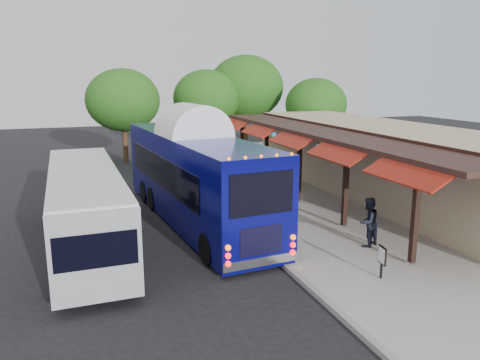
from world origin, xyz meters
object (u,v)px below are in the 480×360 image
object	(u,v)px
ped_b	(368,222)
ped_d	(222,171)
city_bus	(86,205)
coach_bus	(194,173)
sign_board	(382,257)
ped_a	(281,222)
ped_c	(225,184)

from	to	relation	value
ped_b	ped_d	distance (m)	10.98
city_bus	coach_bus	bearing A→B (deg)	20.20
coach_bus	ped_d	xyz separation A→B (m)	(2.87, 5.55, -1.16)
coach_bus	ped_b	distance (m)	7.22
sign_board	ped_b	bearing A→B (deg)	72.83
ped_a	ped_b	world-z (taller)	ped_b
city_bus	sign_board	world-z (taller)	city_bus
ped_a	ped_c	bearing A→B (deg)	69.66
city_bus	ped_b	distance (m)	9.85
city_bus	sign_board	size ratio (longest dim) A/B	10.69
ped_b	ped_c	xyz separation A→B (m)	(-2.80, 7.51, -0.09)
sign_board	ped_d	bearing A→B (deg)	101.97
coach_bus	city_bus	world-z (taller)	coach_bus
coach_bus	ped_d	size ratio (longest dim) A/B	8.00
ped_d	sign_board	xyz separation A→B (m)	(0.80, -13.24, -0.10)
ped_b	sign_board	size ratio (longest dim) A/B	1.78
city_bus	ped_a	size ratio (longest dim) A/B	6.24
ped_b	ped_c	bearing A→B (deg)	-91.75
city_bus	sign_board	xyz separation A→B (m)	(8.00, -5.97, -0.73)
city_bus	ped_c	distance (m)	7.54
ped_a	ped_d	world-z (taller)	ped_a
city_bus	ped_a	world-z (taller)	city_bus
ped_a	ped_b	xyz separation A→B (m)	(2.80, -1.12, 0.03)
coach_bus	ped_c	world-z (taller)	coach_bus
city_bus	ped_d	world-z (taller)	city_bus
coach_bus	ped_c	distance (m)	3.26
ped_b	ped_a	bearing A→B (deg)	-44.08
city_bus	ped_d	distance (m)	10.25
ped_a	sign_board	distance (m)	3.92
ped_a	sign_board	size ratio (longest dim) A/B	1.71
ped_a	ped_d	size ratio (longest dim) A/B	1.09
ped_a	ped_d	bearing A→B (deg)	64.79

